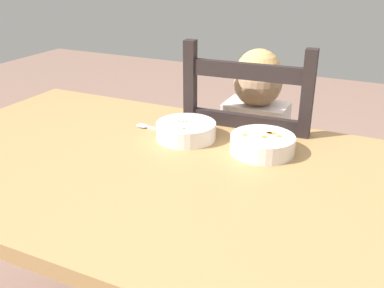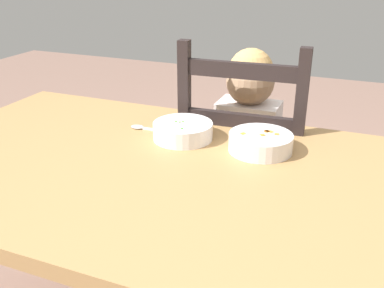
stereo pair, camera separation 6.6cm
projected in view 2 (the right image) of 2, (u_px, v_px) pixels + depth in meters
dining_table at (172, 197)px, 1.20m from camera, size 1.58×0.89×0.73m
dining_chair at (244, 179)px, 1.66m from camera, size 0.44×0.44×1.00m
child_figure at (245, 139)px, 1.59m from camera, size 0.32×0.31×0.96m
bowl_of_peas at (183, 130)px, 1.34m from camera, size 0.18×0.18×0.05m
bowl_of_carrots at (261, 142)px, 1.25m from camera, size 0.18×0.18×0.05m
spoon at (143, 128)px, 1.42m from camera, size 0.14×0.03×0.01m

